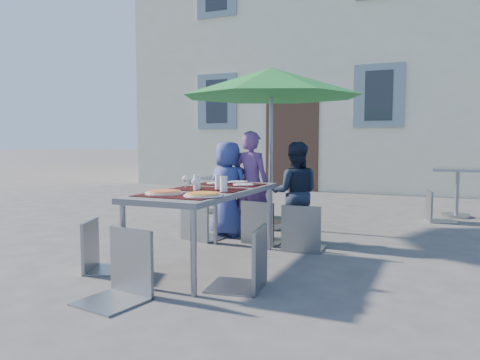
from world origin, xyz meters
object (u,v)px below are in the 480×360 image
at_px(child_1, 251,184).
at_px(child_2, 295,193).
at_px(pizza_near_left, 164,192).
at_px(chair_3, 100,215).
at_px(bg_chair_l_0, 200,175).
at_px(chair_4, 248,220).
at_px(dining_table, 206,195).
at_px(bg_chair_r_0, 261,181).
at_px(child_0, 228,189).
at_px(chair_5, 120,223).
at_px(chair_1, 262,196).
at_px(bg_chair_l_1, 437,188).
at_px(chair_0, 200,194).
at_px(patio_umbrella, 271,84).
at_px(chair_2, 303,199).
at_px(cafe_table_1, 457,183).
at_px(pizza_near_right, 203,194).
at_px(cafe_table_0, 225,192).

bearing_deg(child_1, child_2, 177.12).
height_order(pizza_near_left, child_2, child_2).
xyz_separation_m(chair_3, bg_chair_l_0, (-0.92, 3.63, 0.10)).
xyz_separation_m(chair_4, bg_chair_l_0, (-2.40, 3.57, 0.05)).
bearing_deg(bg_chair_l_0, dining_table, -60.20).
distance_m(dining_table, child_1, 1.44).
relative_size(chair_4, bg_chair_r_0, 1.01).
height_order(child_0, chair_5, child_0).
height_order(chair_1, bg_chair_r_0, bg_chair_r_0).
bearing_deg(bg_chair_l_1, chair_0, -135.60).
bearing_deg(patio_umbrella, chair_3, -105.26).
distance_m(child_1, chair_3, 2.14).
relative_size(child_0, bg_chair_l_1, 1.38).
height_order(child_2, chair_1, child_2).
distance_m(pizza_near_left, chair_0, 1.57).
bearing_deg(patio_umbrella, chair_0, -115.06).
xyz_separation_m(chair_1, chair_2, (0.55, -0.14, 0.01)).
xyz_separation_m(chair_2, chair_3, (-1.53, -1.53, -0.05)).
bearing_deg(chair_5, cafe_table_1, 65.07).
xyz_separation_m(chair_1, cafe_table_1, (2.16, 3.06, -0.02)).
bearing_deg(pizza_near_right, chair_1, 92.96).
distance_m(chair_4, chair_5, 1.02).
xyz_separation_m(cafe_table_0, bg_chair_r_0, (0.45, 0.34, 0.15)).
height_order(child_2, chair_5, child_2).
xyz_separation_m(patio_umbrella, bg_chair_r_0, (-0.44, 0.75, -1.42)).
xyz_separation_m(chair_4, cafe_table_1, (1.66, 4.68, -0.03)).
distance_m(pizza_near_right, child_2, 1.84).
relative_size(chair_5, cafe_table_1, 1.30).
xyz_separation_m(child_1, chair_2, (0.82, -0.48, -0.09)).
xyz_separation_m(dining_table, pizza_near_right, (0.24, -0.51, 0.07)).
distance_m(child_2, bg_chair_r_0, 1.86).
relative_size(chair_1, chair_2, 0.99).
bearing_deg(bg_chair_l_1, pizza_near_right, -113.61).
bearing_deg(chair_2, pizza_near_left, -120.80).
height_order(child_2, bg_chair_l_0, child_2).
distance_m(bg_chair_l_0, bg_chair_r_0, 1.22).
distance_m(chair_0, chair_2, 1.32).
distance_m(child_0, patio_umbrella, 1.61).
bearing_deg(chair_4, chair_1, 107.29).
bearing_deg(child_1, bg_chair_l_1, -126.07).
xyz_separation_m(pizza_near_left, chair_2, (0.87, 1.45, -0.19)).
relative_size(chair_0, bg_chair_r_0, 1.00).
xyz_separation_m(child_1, bg_chair_r_0, (-0.42, 1.41, -0.10)).
distance_m(chair_1, chair_5, 2.26).
xyz_separation_m(pizza_near_right, chair_1, (-0.08, 1.61, -0.20)).
bearing_deg(bg_chair_r_0, chair_3, -94.82).
relative_size(chair_1, patio_umbrella, 0.39).
bearing_deg(chair_3, child_2, 54.79).
bearing_deg(child_0, pizza_near_left, 104.79).
height_order(bg_chair_l_0, bg_chair_r_0, bg_chair_l_0).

